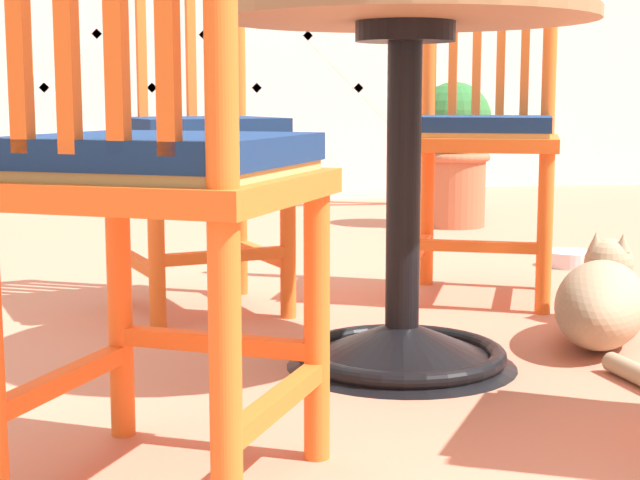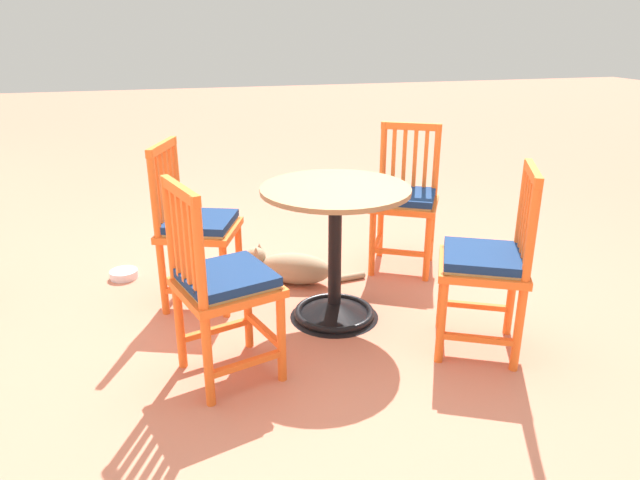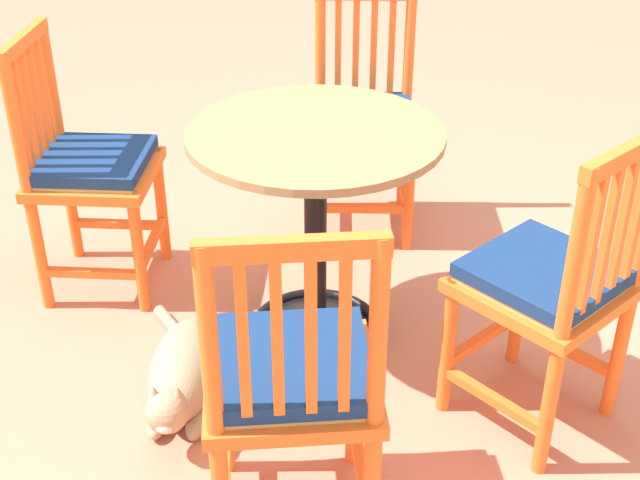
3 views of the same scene
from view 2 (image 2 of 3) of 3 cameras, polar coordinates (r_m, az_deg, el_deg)
ground_plane at (r=3.14m, az=0.40°, el=-7.92°), size 24.00×24.00×0.00m
cafe_table at (r=3.06m, az=1.45°, el=-2.83°), size 0.76×0.76×0.73m
orange_chair_by_planter at (r=3.25m, az=-12.13°, el=1.22°), size 0.51×0.51×0.91m
orange_chair_near_fence at (r=2.52m, az=-9.63°, el=-4.38°), size 0.50×0.50×0.91m
orange_chair_tucked_in at (r=2.81m, az=16.15°, el=-2.25°), size 0.54×0.54×0.91m
orange_chair_at_corner at (r=3.70m, az=8.37°, el=3.85°), size 0.54×0.54×0.91m
tabby_cat at (r=3.55m, az=-3.01°, el=-2.75°), size 0.38×0.72×0.23m
pet_water_bowl at (r=3.83m, az=-18.74°, el=-3.20°), size 0.17×0.17×0.05m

